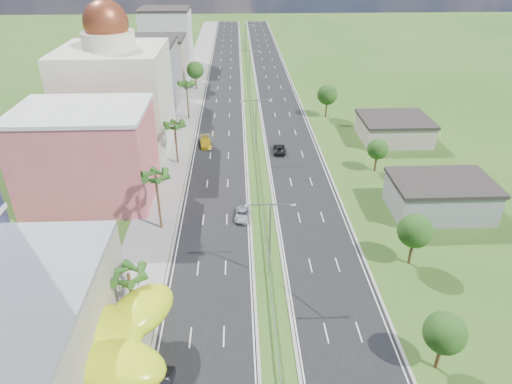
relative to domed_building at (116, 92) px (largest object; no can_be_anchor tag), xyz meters
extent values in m
plane|color=#2D5119|center=(28.00, -55.00, -11.35)|extent=(500.00, 500.00, 0.00)
cube|color=black|center=(20.50, 35.00, -11.33)|extent=(11.00, 260.00, 0.04)
cube|color=black|center=(35.50, 35.00, -11.33)|extent=(11.00, 260.00, 0.04)
cube|color=gray|center=(11.00, 35.00, -11.29)|extent=(7.00, 260.00, 0.12)
cube|color=gray|center=(28.00, 17.00, -10.73)|extent=(0.08, 216.00, 0.28)
cube|color=gray|center=(28.00, 119.00, -11.00)|extent=(0.10, 0.12, 0.70)
cylinder|color=gray|center=(28.00, -45.00, -5.85)|extent=(0.20, 0.20, 11.00)
cube|color=gray|center=(26.56, -45.00, -0.55)|extent=(2.88, 0.12, 0.12)
cube|color=gray|center=(29.44, -45.00, -0.55)|extent=(2.88, 0.12, 0.12)
cube|color=silver|center=(25.28, -45.00, -0.65)|extent=(0.60, 0.25, 0.18)
cube|color=silver|center=(30.72, -45.00, -0.65)|extent=(0.60, 0.25, 0.18)
cylinder|color=gray|center=(28.00, -5.00, -5.85)|extent=(0.20, 0.20, 11.00)
cube|color=gray|center=(26.56, -5.00, -0.55)|extent=(2.88, 0.12, 0.12)
cube|color=gray|center=(29.44, -5.00, -0.55)|extent=(2.88, 0.12, 0.12)
cube|color=silver|center=(25.28, -5.00, -0.65)|extent=(0.60, 0.25, 0.18)
cube|color=silver|center=(30.72, -5.00, -0.65)|extent=(0.60, 0.25, 0.18)
cylinder|color=gray|center=(28.00, 40.00, -5.85)|extent=(0.20, 0.20, 11.00)
cube|color=gray|center=(26.56, 40.00, -0.55)|extent=(2.88, 0.12, 0.12)
cube|color=gray|center=(29.44, 40.00, -0.55)|extent=(2.88, 0.12, 0.12)
cube|color=silver|center=(25.28, 40.00, -0.65)|extent=(0.60, 0.25, 0.18)
cube|color=silver|center=(30.72, 40.00, -0.65)|extent=(0.60, 0.25, 0.18)
cylinder|color=gray|center=(28.00, 85.00, -5.85)|extent=(0.20, 0.20, 11.00)
cube|color=gray|center=(26.56, 85.00, -0.55)|extent=(2.88, 0.12, 0.12)
cube|color=gray|center=(29.44, 85.00, -0.55)|extent=(2.88, 0.12, 0.12)
cube|color=silver|center=(25.28, 85.00, -0.65)|extent=(0.60, 0.25, 0.18)
cube|color=silver|center=(30.72, 85.00, -0.65)|extent=(0.60, 0.25, 0.18)
cylinder|color=gray|center=(4.00, -57.00, -9.35)|extent=(0.50, 0.50, 4.00)
cylinder|color=gray|center=(11.00, -62.00, -9.35)|extent=(0.50, 0.50, 4.00)
cylinder|color=gray|center=(13.00, -57.00, -9.35)|extent=(0.50, 0.50, 4.00)
cube|color=#D25661|center=(0.00, -23.00, -3.85)|extent=(20.00, 15.00, 15.00)
cube|color=beige|center=(0.00, 0.00, -1.35)|extent=(20.00, 20.00, 20.00)
cylinder|color=beige|center=(0.00, 0.00, 10.15)|extent=(10.00, 10.00, 3.00)
sphere|color=brown|center=(0.00, 0.00, 13.15)|extent=(8.40, 8.40, 8.40)
cube|color=gray|center=(1.00, 25.00, -3.35)|extent=(16.00, 15.00, 16.00)
cube|color=#9F9383|center=(1.00, 47.00, -4.85)|extent=(16.00, 15.00, 13.00)
cube|color=silver|center=(1.00, 70.00, -2.35)|extent=(16.00, 15.00, 18.00)
cube|color=gray|center=(56.00, -30.00, -8.85)|extent=(15.00, 10.00, 5.00)
cube|color=#9F9383|center=(58.00, 0.00, -9.15)|extent=(14.00, 12.00, 4.40)
cylinder|color=#47301C|center=(12.50, -53.00, -7.60)|extent=(0.36, 0.36, 7.50)
cylinder|color=#47301C|center=(12.50, -33.00, -6.85)|extent=(0.36, 0.36, 9.00)
cylinder|color=#47301C|center=(12.50, -10.00, -7.35)|extent=(0.36, 0.36, 8.00)
cylinder|color=#47301C|center=(12.50, 15.00, -6.95)|extent=(0.36, 0.36, 8.80)
cylinder|color=#47301C|center=(12.50, 40.00, -8.90)|extent=(0.40, 0.40, 4.90)
sphere|color=#29541A|center=(12.50, 40.00, -5.75)|extent=(4.90, 4.90, 4.90)
cylinder|color=#47301C|center=(44.00, -60.00, -9.25)|extent=(0.40, 0.40, 4.20)
sphere|color=#29541A|center=(44.00, -60.00, -6.55)|extent=(4.20, 4.20, 4.20)
cylinder|color=#47301C|center=(47.00, -43.00, -9.08)|extent=(0.40, 0.40, 4.55)
sphere|color=#29541A|center=(47.00, -43.00, -6.15)|extent=(4.55, 4.55, 4.55)
cylinder|color=#47301C|center=(50.00, -15.00, -9.43)|extent=(0.40, 0.40, 3.85)
sphere|color=#29541A|center=(50.00, -15.00, -6.95)|extent=(3.85, 3.85, 3.85)
cylinder|color=#47301C|center=(46.00, 15.00, -8.90)|extent=(0.40, 0.40, 4.90)
sphere|color=#29541A|center=(46.00, 15.00, -5.75)|extent=(4.90, 4.90, 4.90)
imported|color=#AEB1B6|center=(24.80, -30.74, -10.66)|extent=(2.59, 4.87, 1.30)
imported|color=gold|center=(17.51, -1.92, -10.52)|extent=(2.86, 5.69, 1.59)
imported|color=black|center=(32.71, -5.82, -10.60)|extent=(2.55, 5.25, 1.44)
camera|label=1|loc=(24.34, -91.19, 26.82)|focal=32.00mm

